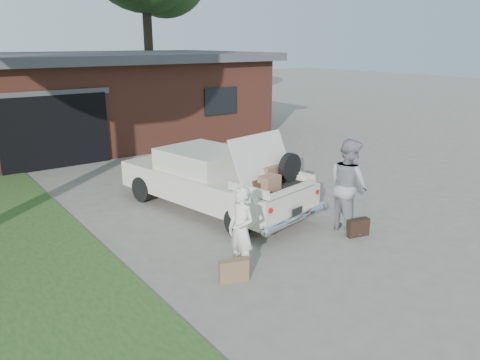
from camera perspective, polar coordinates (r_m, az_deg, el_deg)
ground at (r=9.13m, az=2.24°, el=-7.51°), size 90.00×90.00×0.00m
house at (r=19.13m, az=-17.34°, el=9.66°), size 12.80×7.80×3.30m
sedan at (r=10.67m, az=-3.23°, el=0.09°), size 2.71×5.04×1.91m
woman_left at (r=7.73m, az=0.13°, el=-6.11°), size 0.40×0.57×1.48m
woman_right at (r=9.62m, az=13.09°, el=-0.64°), size 0.90×1.05×1.89m
suitcase_left at (r=7.64m, az=-0.79°, el=-10.98°), size 0.50×0.30×0.37m
suitcase_right at (r=9.59m, az=14.19°, el=-5.64°), size 0.48×0.25×0.36m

